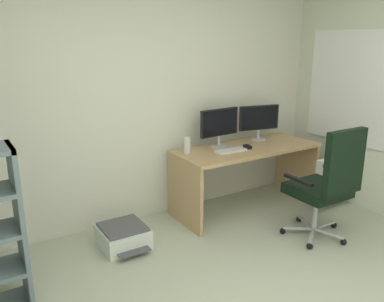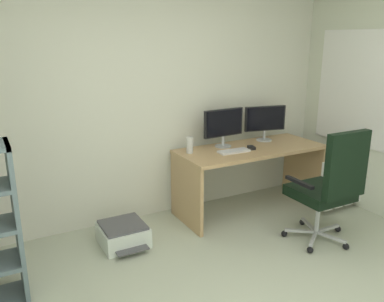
% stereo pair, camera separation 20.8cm
% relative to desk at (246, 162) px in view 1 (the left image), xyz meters
% --- Properties ---
extents(wall_back, '(4.56, 0.10, 2.56)m').
position_rel_desk_xyz_m(wall_back, '(-1.11, 0.47, 0.73)').
color(wall_back, silver).
rests_on(wall_back, ground).
extents(window_pane, '(0.01, 1.29, 1.18)m').
position_rel_desk_xyz_m(window_pane, '(1.16, -0.51, 0.79)').
color(window_pane, white).
extents(window_frame, '(0.02, 1.37, 1.26)m').
position_rel_desk_xyz_m(window_frame, '(1.15, -0.51, 0.79)').
color(window_frame, white).
extents(desk, '(1.63, 0.68, 0.73)m').
position_rel_desk_xyz_m(desk, '(0.00, 0.00, 0.00)').
color(desk, tan).
rests_on(desk, ground).
extents(monitor_main, '(0.49, 0.18, 0.42)m').
position_rel_desk_xyz_m(monitor_main, '(-0.24, 0.18, 0.43)').
color(monitor_main, '#B2B5B7').
rests_on(monitor_main, desk).
extents(monitor_secondary, '(0.49, 0.18, 0.40)m').
position_rel_desk_xyz_m(monitor_secondary, '(0.32, 0.18, 0.42)').
color(monitor_secondary, '#B2B5B7').
rests_on(monitor_secondary, desk).
extents(keyboard, '(0.34, 0.14, 0.02)m').
position_rel_desk_xyz_m(keyboard, '(-0.26, -0.06, 0.19)').
color(keyboard, silver).
rests_on(keyboard, desk).
extents(computer_mouse, '(0.08, 0.11, 0.03)m').
position_rel_desk_xyz_m(computer_mouse, '(-0.04, -0.06, 0.20)').
color(computer_mouse, black).
rests_on(computer_mouse, desk).
extents(desktop_speaker, '(0.07, 0.07, 0.17)m').
position_rel_desk_xyz_m(desktop_speaker, '(-0.69, 0.13, 0.27)').
color(desktop_speaker, silver).
rests_on(desktop_speaker, desk).
extents(office_chair, '(0.62, 0.63, 1.12)m').
position_rel_desk_xyz_m(office_chair, '(0.16, -0.99, 0.05)').
color(office_chair, '#B7BABC').
rests_on(office_chair, ground).
extents(printer, '(0.42, 0.51, 0.21)m').
position_rel_desk_xyz_m(printer, '(-1.51, -0.08, -0.45)').
color(printer, silver).
rests_on(printer, ground).
extents(radiator, '(0.92, 0.10, 0.54)m').
position_rel_desk_xyz_m(radiator, '(1.07, -0.51, -0.22)').
color(radiator, white).
rests_on(radiator, ground).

